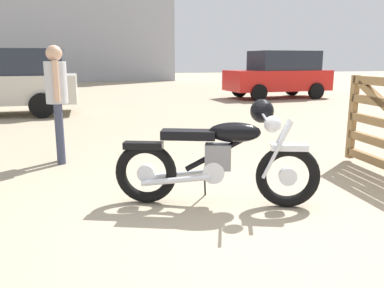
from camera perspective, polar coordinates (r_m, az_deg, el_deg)
The scene contains 5 objects.
ground_plane at distance 3.85m, azimuth 6.36°, elevation -10.34°, with size 80.00×80.00×0.00m, color gray.
vintage_motorcycle at distance 4.01m, azimuth 4.26°, elevation -1.99°, with size 2.00×0.83×1.07m.
bystander at distance 5.90m, azimuth -18.94°, elevation 7.11°, with size 0.30×0.46×1.66m.
red_hatchback_near at distance 15.75m, azimuth 12.49°, elevation 9.83°, with size 4.02×2.06×1.78m.
industrial_building at distance 34.68m, azimuth -20.06°, elevation 16.90°, with size 19.00×14.61×21.05m.
Camera 1 is at (-1.25, -3.34, 1.47)m, focal length 36.98 mm.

